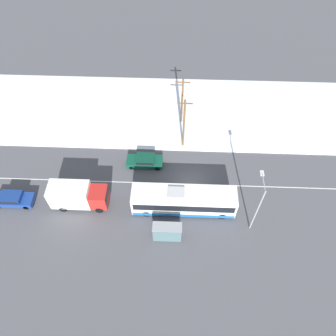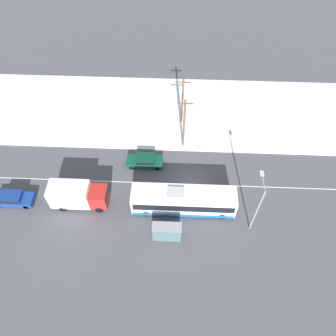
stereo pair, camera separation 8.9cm
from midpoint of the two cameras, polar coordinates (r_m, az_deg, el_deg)
The scene contains 12 objects.
ground_plane at distance 39.56m, azimuth 3.86°, elevation -2.85°, with size 120.00×120.00×0.00m, color #4C4C51.
snow_lot at distance 47.61m, azimuth 3.84°, elevation 9.74°, with size 80.00×14.52×0.12m.
lane_marking_center at distance 39.56m, azimuth 3.86°, elevation -2.85°, with size 60.00×0.12×0.00m.
city_bus at distance 36.38m, azimuth 2.68°, elevation -5.69°, with size 11.44×2.57×3.34m.
box_truck at distance 37.90m, azimuth -15.58°, elevation -4.59°, with size 6.39×2.30×3.29m.
sedan_car at distance 40.73m, azimuth -4.11°, elevation 1.30°, with size 4.46×1.80×1.40m.
parked_car_near_truck at distance 41.44m, azimuth -25.48°, elevation -4.86°, with size 4.54×1.80×1.45m.
pedestrian_at_stop at distance 35.60m, azimuth -0.05°, elevation -9.85°, with size 0.59×0.26×1.65m.
bus_shelter at distance 34.47m, azimuth -0.24°, elevation -11.14°, with size 3.05×1.20×2.40m.
streetlamp at distance 33.89m, azimuth 15.40°, elevation -5.72°, with size 0.36×2.56×7.43m.
utility_pole_roadside at distance 40.23m, azimuth 2.73°, elevation 7.75°, with size 1.80×0.24×7.83m.
utility_pole_snowlot at distance 43.58m, azimuth 2.44°, elevation 11.62°, with size 1.80×0.24×7.32m.
Camera 1 is at (-1.85, -22.09, 32.77)m, focal length 35.00 mm.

